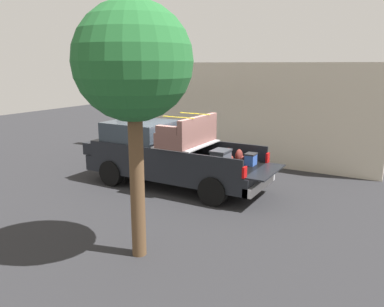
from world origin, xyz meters
name	(u,v)px	position (x,y,z in m)	size (l,w,h in m)	color
ground_plane	(175,186)	(0.00, 0.00, 0.00)	(40.00, 40.00, 0.00)	#262628
pickup_truck	(165,154)	(0.36, 0.00, 0.98)	(6.05, 2.07, 2.23)	black
building_facade	(230,113)	(-0.06, -3.84, 1.87)	(10.92, 0.36, 3.73)	beige
tree_background	(133,64)	(-1.71, 4.04, 3.67)	(2.14, 2.14, 4.79)	brown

